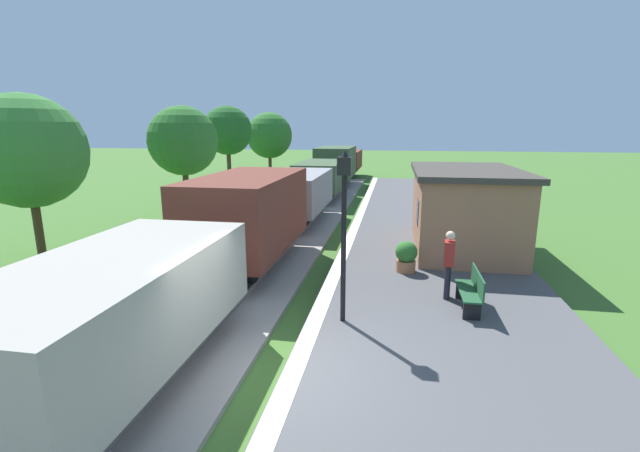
{
  "coord_description": "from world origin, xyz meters",
  "views": [
    {
      "loc": [
        2.01,
        -6.58,
        4.39
      ],
      "look_at": [
        -0.22,
        6.25,
        1.41
      ],
      "focal_mm": 24.19,
      "sensor_mm": 36.0,
      "label": 1
    }
  ],
  "objects_px": {
    "bench_near_hut": "(472,290)",
    "potted_planter": "(406,256)",
    "freight_train": "(310,183)",
    "lamp_post_near": "(344,206)",
    "tree_trackside_mid": "(27,151)",
    "tree_field_distant": "(269,136)",
    "station_hut": "(463,208)",
    "tree_field_left": "(228,131)",
    "tree_trackside_far": "(183,141)",
    "person_waiting": "(449,262)"
  },
  "relations": [
    {
      "from": "tree_trackside_mid",
      "to": "tree_field_distant",
      "type": "xyz_separation_m",
      "value": [
        1.29,
        23.65,
        0.11
      ]
    },
    {
      "from": "freight_train",
      "to": "tree_field_left",
      "type": "bearing_deg",
      "value": 141.36
    },
    {
      "from": "tree_trackside_mid",
      "to": "tree_field_distant",
      "type": "bearing_deg",
      "value": 86.88
    },
    {
      "from": "tree_field_distant",
      "to": "bench_near_hut",
      "type": "bearing_deg",
      "value": -64.52
    },
    {
      "from": "tree_trackside_mid",
      "to": "tree_field_distant",
      "type": "relative_size",
      "value": 0.97
    },
    {
      "from": "freight_train",
      "to": "tree_trackside_mid",
      "type": "height_order",
      "value": "tree_trackside_mid"
    },
    {
      "from": "freight_train",
      "to": "station_hut",
      "type": "height_order",
      "value": "station_hut"
    },
    {
      "from": "bench_near_hut",
      "to": "person_waiting",
      "type": "height_order",
      "value": "person_waiting"
    },
    {
      "from": "potted_planter",
      "to": "tree_field_left",
      "type": "height_order",
      "value": "tree_field_left"
    },
    {
      "from": "bench_near_hut",
      "to": "potted_planter",
      "type": "height_order",
      "value": "potted_planter"
    },
    {
      "from": "person_waiting",
      "to": "tree_trackside_far",
      "type": "height_order",
      "value": "tree_trackside_far"
    },
    {
      "from": "person_waiting",
      "to": "tree_trackside_far",
      "type": "distance_m",
      "value": 14.4
    },
    {
      "from": "station_hut",
      "to": "tree_trackside_mid",
      "type": "distance_m",
      "value": 14.77
    },
    {
      "from": "bench_near_hut",
      "to": "tree_field_left",
      "type": "height_order",
      "value": "tree_field_left"
    },
    {
      "from": "station_hut",
      "to": "tree_trackside_far",
      "type": "xyz_separation_m",
      "value": [
        -12.22,
        3.75,
        2.12
      ]
    },
    {
      "from": "freight_train",
      "to": "tree_trackside_far",
      "type": "height_order",
      "value": "tree_trackside_far"
    },
    {
      "from": "tree_field_distant",
      "to": "station_hut",
      "type": "bearing_deg",
      "value": -57.84
    },
    {
      "from": "freight_train",
      "to": "person_waiting",
      "type": "distance_m",
      "value": 13.25
    },
    {
      "from": "bench_near_hut",
      "to": "potted_planter",
      "type": "relative_size",
      "value": 1.64
    },
    {
      "from": "bench_near_hut",
      "to": "tree_trackside_far",
      "type": "height_order",
      "value": "tree_trackside_far"
    },
    {
      "from": "potted_planter",
      "to": "tree_field_left",
      "type": "distance_m",
      "value": 19.43
    },
    {
      "from": "bench_near_hut",
      "to": "potted_planter",
      "type": "bearing_deg",
      "value": 120.08
    },
    {
      "from": "station_hut",
      "to": "potted_planter",
      "type": "bearing_deg",
      "value": -123.19
    },
    {
      "from": "person_waiting",
      "to": "potted_planter",
      "type": "xyz_separation_m",
      "value": [
        -0.96,
        1.89,
        -0.46
      ]
    },
    {
      "from": "bench_near_hut",
      "to": "tree_trackside_mid",
      "type": "height_order",
      "value": "tree_trackside_mid"
    },
    {
      "from": "person_waiting",
      "to": "tree_trackside_mid",
      "type": "bearing_deg",
      "value": -1.42
    },
    {
      "from": "tree_trackside_far",
      "to": "tree_field_distant",
      "type": "relative_size",
      "value": 0.95
    },
    {
      "from": "station_hut",
      "to": "person_waiting",
      "type": "height_order",
      "value": "station_hut"
    },
    {
      "from": "person_waiting",
      "to": "potted_planter",
      "type": "bearing_deg",
      "value": -55.8
    },
    {
      "from": "lamp_post_near",
      "to": "tree_field_left",
      "type": "bearing_deg",
      "value": 117.88
    },
    {
      "from": "station_hut",
      "to": "person_waiting",
      "type": "relative_size",
      "value": 3.39
    },
    {
      "from": "potted_planter",
      "to": "tree_trackside_mid",
      "type": "bearing_deg",
      "value": 179.35
    },
    {
      "from": "station_hut",
      "to": "tree_field_left",
      "type": "xyz_separation_m",
      "value": [
        -13.42,
        12.29,
        2.53
      ]
    },
    {
      "from": "bench_near_hut",
      "to": "tree_field_left",
      "type": "relative_size",
      "value": 0.26
    },
    {
      "from": "potted_planter",
      "to": "tree_trackside_far",
      "type": "relative_size",
      "value": 0.17
    },
    {
      "from": "station_hut",
      "to": "tree_field_distant",
      "type": "height_order",
      "value": "tree_field_distant"
    },
    {
      "from": "person_waiting",
      "to": "tree_trackside_mid",
      "type": "distance_m",
      "value": 13.71
    },
    {
      "from": "tree_field_left",
      "to": "bench_near_hut",
      "type": "bearing_deg",
      "value": -54.11
    },
    {
      "from": "station_hut",
      "to": "potted_planter",
      "type": "height_order",
      "value": "station_hut"
    },
    {
      "from": "tree_trackside_mid",
      "to": "person_waiting",
      "type": "bearing_deg",
      "value": -8.66
    },
    {
      "from": "tree_trackside_far",
      "to": "potted_planter",
      "type": "bearing_deg",
      "value": -33.44
    },
    {
      "from": "station_hut",
      "to": "person_waiting",
      "type": "xyz_separation_m",
      "value": [
        -1.01,
        -4.91,
        -0.47
      ]
    },
    {
      "from": "tree_trackside_mid",
      "to": "tree_trackside_far",
      "type": "distance_m",
      "value": 6.96
    },
    {
      "from": "tree_trackside_mid",
      "to": "tree_field_left",
      "type": "bearing_deg",
      "value": 86.47
    },
    {
      "from": "person_waiting",
      "to": "potted_planter",
      "type": "relative_size",
      "value": 1.87
    },
    {
      "from": "freight_train",
      "to": "tree_field_left",
      "type": "relative_size",
      "value": 6.75
    },
    {
      "from": "freight_train",
      "to": "tree_trackside_mid",
      "type": "distance_m",
      "value": 12.62
    },
    {
      "from": "freight_train",
      "to": "lamp_post_near",
      "type": "height_order",
      "value": "lamp_post_near"
    },
    {
      "from": "station_hut",
      "to": "tree_field_left",
      "type": "height_order",
      "value": "tree_field_left"
    },
    {
      "from": "freight_train",
      "to": "tree_trackside_far",
      "type": "relative_size",
      "value": 7.26
    }
  ]
}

